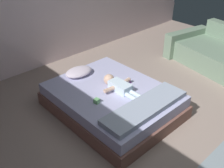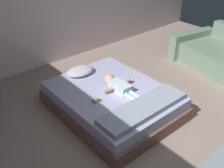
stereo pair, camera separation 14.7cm
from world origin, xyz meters
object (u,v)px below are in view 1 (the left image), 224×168
Objects in this scene: couch at (224,56)px; pillow at (79,72)px; bed at (112,101)px; baby at (118,85)px; toothbrush at (129,80)px; toy_block at (97,101)px.

pillow is at bearing 156.38° from couch.
bed is 2.72× the size of baby.
toothbrush is 1.80× the size of toy_block.
toy_block is at bearing 172.84° from couch.
bed is at bearing 169.76° from couch.
baby is at bearing 170.42° from couch.
pillow is (-0.08, 0.68, 0.24)m from bed.
baby is 2.46m from couch.
couch reaches higher than pillow.
couch reaches higher than toy_block.
toothbrush is (0.29, 0.06, -0.05)m from baby.
pillow reaches higher than bed.
pillow is 6.04× the size of toy_block.
baby is 0.31× the size of couch.
pillow is at bearing 102.50° from baby.
toothbrush reaches higher than bed.
bed is at bearing 151.47° from baby.
pillow is 0.21× the size of couch.
couch is (2.42, -0.41, -0.18)m from baby.
baby is (0.08, -0.04, 0.25)m from bed.
couch reaches higher than bed.
toy_block is (-0.28, -0.77, -0.02)m from pillow.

